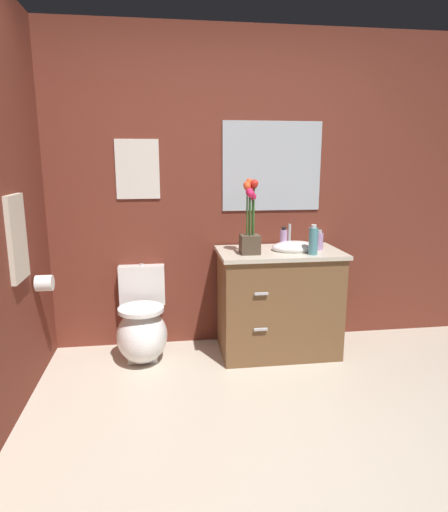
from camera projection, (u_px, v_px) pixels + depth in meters
ground_plane at (271, 480)px, 2.11m from camera, size 9.09×9.09×0.00m
wall_back at (247, 192)px, 3.56m from camera, size 4.24×0.05×2.50m
toilet at (142, 328)px, 3.37m from camera, size 0.38×0.59×0.69m
vanity_cabinet at (279, 300)px, 3.45m from camera, size 0.94×0.56×1.00m
flower_vase at (250, 225)px, 3.21m from camera, size 0.14×0.14×0.55m
soap_bottle at (313, 241)px, 3.20m from camera, size 0.07×0.07×0.22m
lotion_bottle at (319, 241)px, 3.37m from camera, size 0.06×0.06×0.16m
hand_wash_bottle at (283, 239)px, 3.43m from camera, size 0.06×0.06×0.17m
wall_poster at (138, 169)px, 3.38m from camera, size 0.33×0.01×0.45m
wall_mirror at (272, 166)px, 3.51m from camera, size 0.80×0.01×0.70m
hanging_towel at (17, 238)px, 2.64m from camera, size 0.03×0.28×0.52m
toilet_paper_roll at (44, 283)px, 3.00m from camera, size 0.11×0.11×0.11m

